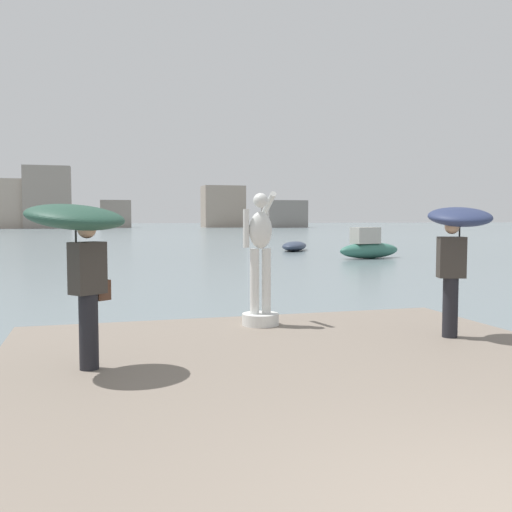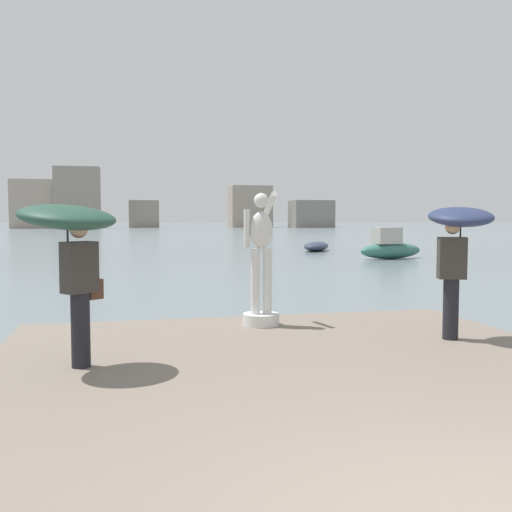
{
  "view_description": "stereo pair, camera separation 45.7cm",
  "coord_description": "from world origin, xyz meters",
  "px_view_note": "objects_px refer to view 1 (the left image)",
  "views": [
    {
      "loc": [
        -2.48,
        -2.28,
        2.15
      ],
      "look_at": [
        0.0,
        6.52,
        1.55
      ],
      "focal_mm": 40.5,
      "sensor_mm": 36.0,
      "label": 1
    },
    {
      "loc": [
        -2.04,
        -2.39,
        2.15
      ],
      "look_at": [
        0.0,
        6.52,
        1.55
      ],
      "focal_mm": 40.5,
      "sensor_mm": 36.0,
      "label": 2
    }
  ],
  "objects_px": {
    "boat_leftward": "(369,247)",
    "boat_mid": "(294,246)",
    "statue_white_figure": "(260,270)",
    "onlooker_right": "(457,237)",
    "onlooker_left": "(79,236)"
  },
  "relations": [
    {
      "from": "onlooker_right",
      "to": "boat_leftward",
      "type": "height_order",
      "value": "onlooker_right"
    },
    {
      "from": "boat_leftward",
      "to": "statue_white_figure",
      "type": "bearing_deg",
      "value": -121.32
    },
    {
      "from": "onlooker_left",
      "to": "onlooker_right",
      "type": "height_order",
      "value": "onlooker_left"
    },
    {
      "from": "statue_white_figure",
      "to": "onlooker_left",
      "type": "relative_size",
      "value": 1.11
    },
    {
      "from": "onlooker_left",
      "to": "boat_leftward",
      "type": "height_order",
      "value": "onlooker_left"
    },
    {
      "from": "statue_white_figure",
      "to": "boat_leftward",
      "type": "relative_size",
      "value": 0.55
    },
    {
      "from": "onlooker_right",
      "to": "boat_leftward",
      "type": "distance_m",
      "value": 22.51
    },
    {
      "from": "statue_white_figure",
      "to": "boat_mid",
      "type": "xyz_separation_m",
      "value": [
        10.1,
        26.73,
        -1.0
      ]
    },
    {
      "from": "boat_mid",
      "to": "boat_leftward",
      "type": "xyz_separation_m",
      "value": [
        1.4,
        -7.83,
        0.3
      ]
    },
    {
      "from": "onlooker_right",
      "to": "statue_white_figure",
      "type": "bearing_deg",
      "value": 145.8
    },
    {
      "from": "statue_white_figure",
      "to": "boat_leftward",
      "type": "xyz_separation_m",
      "value": [
        11.5,
        18.9,
        -0.7
      ]
    },
    {
      "from": "statue_white_figure",
      "to": "onlooker_right",
      "type": "height_order",
      "value": "statue_white_figure"
    },
    {
      "from": "boat_leftward",
      "to": "boat_mid",
      "type": "bearing_deg",
      "value": 100.15
    },
    {
      "from": "statue_white_figure",
      "to": "boat_mid",
      "type": "height_order",
      "value": "statue_white_figure"
    },
    {
      "from": "onlooker_right",
      "to": "boat_mid",
      "type": "xyz_separation_m",
      "value": [
        7.6,
        28.43,
        -1.58
      ]
    }
  ]
}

